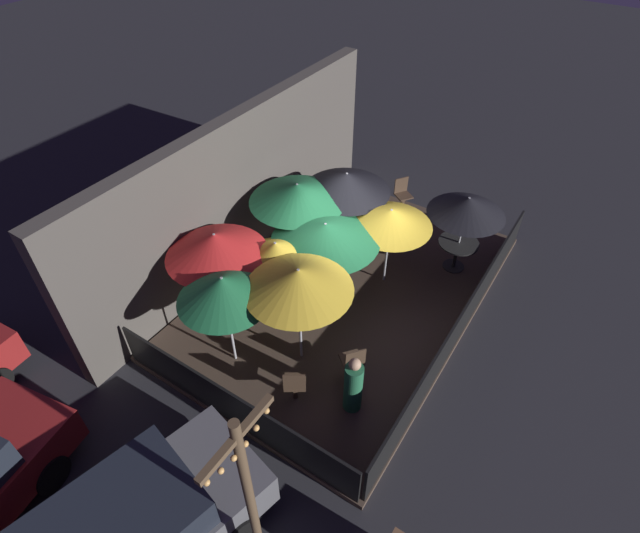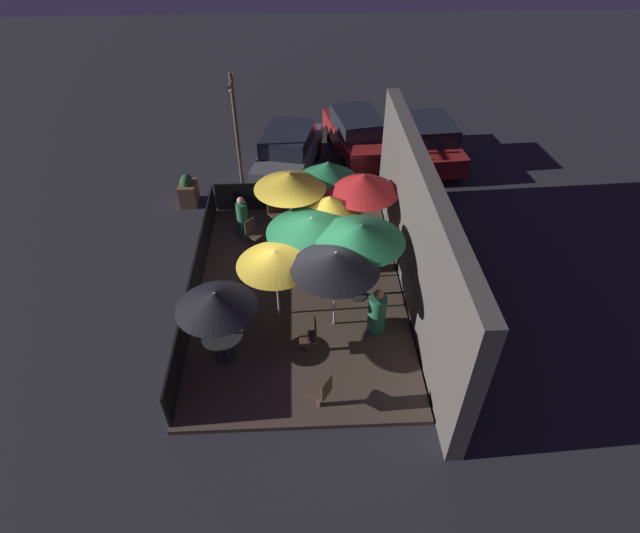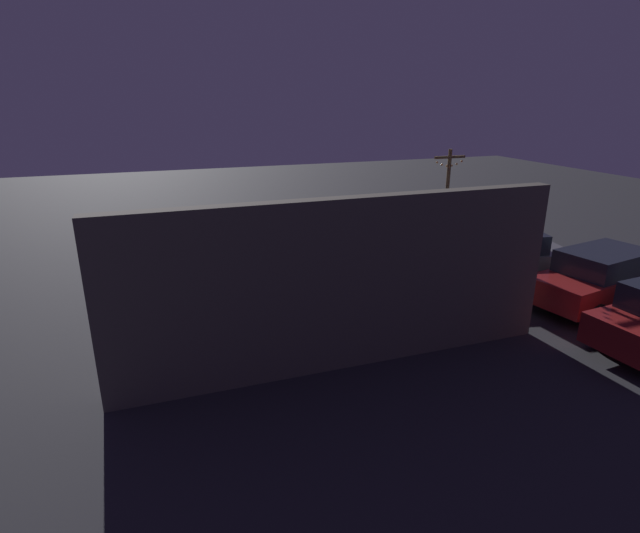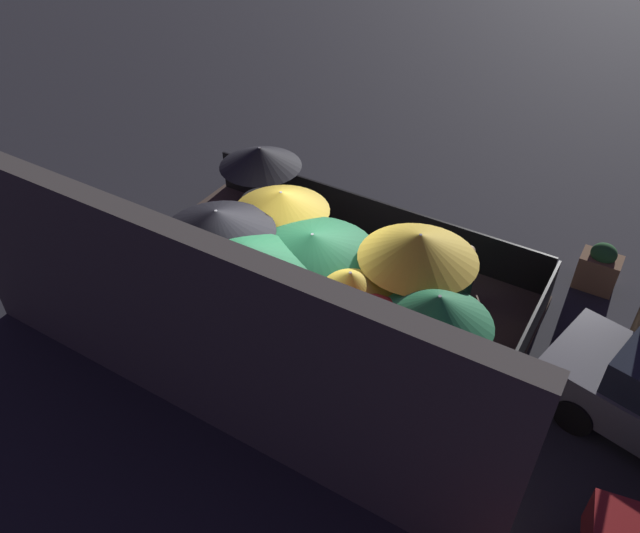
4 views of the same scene
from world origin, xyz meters
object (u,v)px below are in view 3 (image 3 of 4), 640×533
Objects in this scene: patio_umbrella_6 at (366,250)px; parked_car_0 at (500,255)px; patio_chair_0 at (392,271)px; patio_chair_3 at (163,315)px; dining_table_1 at (212,276)px; patio_umbrella_3 at (418,237)px; patio_umbrella_1 at (209,236)px; patio_umbrella_7 at (408,248)px; patio_chair_2 at (226,304)px; patron_2 at (365,259)px; patron_1 at (350,306)px; patio_umbrella_5 at (267,242)px; patron_0 at (265,325)px; patio_umbrella_8 at (263,250)px; parked_car_1 at (602,277)px; patio_chair_1 at (352,269)px; planter_box at (395,244)px; light_post at (446,204)px; patio_umbrella_0 at (312,253)px; dining_table_0 at (312,311)px; patio_umbrella_4 at (321,245)px; patio_umbrella_2 at (373,224)px.

patio_umbrella_6 reaches higher than parked_car_0.
patio_chair_0 is 0.96× the size of patio_chair_3.
dining_table_1 is 1.03× the size of patio_chair_0.
patio_umbrella_3 is 4.09m from parked_car_0.
patio_umbrella_1 is 5.53m from patio_umbrella_7.
patron_2 reaches higher than patio_chair_2.
patron_2 reaches higher than patron_1.
patio_umbrella_1 is 1.81m from patio_umbrella_5.
patio_umbrella_1 is 1.67× the size of patron_1.
patio_chair_0 is (-5.19, 1.05, -1.29)m from patio_umbrella_1.
patio_chair_3 is at bearing -53.66° from patron_0.
patron_0 is (-0.69, 3.57, -1.22)m from patio_umbrella_1.
patio_umbrella_8 is (3.31, -0.98, 0.01)m from patio_umbrella_7.
patio_umbrella_7 reaches higher than parked_car_0.
patron_2 is at bearing -46.19° from parked_car_1.
patio_chair_0 is 5.76m from parked_car_1.
patio_chair_3 reaches higher than patio_chair_2.
patio_umbrella_3 is 2.47× the size of patio_chair_1.
light_post is (-0.90, 1.69, 1.75)m from planter_box.
parked_car_0 is (-4.62, 1.01, 0.24)m from patio_chair_1.
dining_table_1 is at bearing 90.00° from patio_umbrella_1.
patio_chair_0 is 3.61m from parked_car_0.
light_post reaches higher than patio_umbrella_7.
patio_umbrella_7 is at bearing 163.60° from patio_umbrella_8.
patio_umbrella_0 reaches higher than planter_box.
patio_umbrella_0 reaches higher than dining_table_0.
patio_umbrella_4 is at bearing 140.99° from dining_table_1.
patron_1 is 6.05m from light_post.
light_post is (-5.16, -2.27, 0.26)m from patio_umbrella_4.
patio_chair_3 is at bearing -17.81° from patio_umbrella_0.
parked_car_0 is at bearing -178.60° from patio_umbrella_2.
parked_car_0 is at bearing 122.65° from light_post.
patio_chair_0 is at bearing -151.06° from patio_umbrella_2.
patio_chair_1 is (-0.57, -2.17, -1.26)m from patio_umbrella_6.
light_post is at bearing -153.29° from patio_umbrella_2.
patio_umbrella_6 is 5.70m from planter_box.
patio_umbrella_0 is 7.28m from planter_box.
patio_umbrella_5 is at bearing -38.83° from patio_umbrella_7.
patio_umbrella_4 reaches higher than patio_umbrella_6.
patio_umbrella_8 is 2.36× the size of dining_table_1.
patio_chair_2 is at bearing 29.68° from planter_box.
patio_umbrella_8 is 2.46× the size of dining_table_0.
patio_umbrella_0 is 1.45m from dining_table_0.
patron_0 reaches higher than patron_1.
patio_umbrella_5 is 2.21× the size of dining_table_0.
dining_table_1 is at bearing -57.35° from patio_chair_1.
patio_umbrella_4 is at bearing 17.27° from patio_umbrella_2.
light_post reaches higher than patio_umbrella_4.
patio_umbrella_3 is at bearing 175.95° from patron_1.
patron_2 is (-0.45, -1.45, -1.50)m from patio_umbrella_2.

